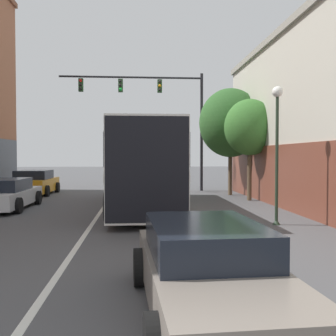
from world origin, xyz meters
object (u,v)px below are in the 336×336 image
Objects in this scene: bus at (144,163)px; parked_car_left_mid at (5,194)px; hatchback_foreground at (208,271)px; street_tree_near at (230,123)px; street_tree_far at (250,128)px; street_lamp at (277,140)px; parked_car_left_near at (35,183)px; traffic_signal_gantry at (157,103)px.

bus reaches higher than parked_car_left_mid.
parked_car_left_mid is (-6.45, 11.30, 0.00)m from hatchback_foreground.
hatchback_foreground is 0.75× the size of street_tree_near.
street_tree_near is 2.76m from street_tree_far.
street_lamp is at bearing -94.53° from street_tree_near.
parked_car_left_near is 0.82× the size of street_tree_far.
bus is at bearing -89.40° from parked_car_left_mid.
street_lamp reaches higher than parked_car_left_near.
parked_car_left_near is at bearing 3.84° from parked_car_left_mid.
traffic_signal_gantry is at bearing 104.64° from street_lamp.
street_tree_far is at bearing 81.00° from street_lamp.
street_tree_far is (10.97, 2.37, 2.98)m from parked_car_left_mid.
hatchback_foreground is 7.94m from street_lamp.
street_lamp is 0.88× the size of street_tree_far.
parked_car_left_near is 8.70m from traffic_signal_gantry.
traffic_signal_gantry reaches higher than street_lamp.
street_lamp is at bearing -137.32° from bus.
traffic_signal_gantry is 13.11m from street_lamp.
traffic_signal_gantry is 1.49× the size of street_tree_near.
bus is at bearing -96.49° from traffic_signal_gantry.
parked_car_left_mid is at bearing -167.83° from street_tree_far.
street_tree_far reaches higher than bus.
hatchback_foreground is at bearing -116.66° from street_lamp.
bus is 2.23× the size of street_tree_far.
parked_car_left_near reaches higher than parked_car_left_mid.
street_tree_near is (0.76, 9.53, 1.34)m from street_lamp.
hatchback_foreground is at bearing -108.29° from street_tree_far.
parked_car_left_mid is 0.52× the size of traffic_signal_gantry.
street_tree_far is at bearing -107.61° from parked_car_left_near.
traffic_signal_gantry is at bearing -3.43° from hatchback_foreground.
street_lamp reaches higher than hatchback_foreground.
bus is 7.35m from street_tree_near.
street_tree_near reaches higher than hatchback_foreground.
hatchback_foreground is 1.10× the size of parked_car_left_near.
street_lamp is 9.65m from street_tree_near.
street_tree_near is at bearing 85.47° from street_lamp.
parked_car_left_near is 0.93× the size of street_lamp.
hatchback_foreground is 17.24m from street_tree_near.
parked_car_left_near reaches higher than hatchback_foreground.
parked_car_left_mid is at bearing -175.46° from parked_car_left_near.
traffic_signal_gantry is 2.03× the size of street_lamp.
street_tree_far reaches higher than hatchback_foreground.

